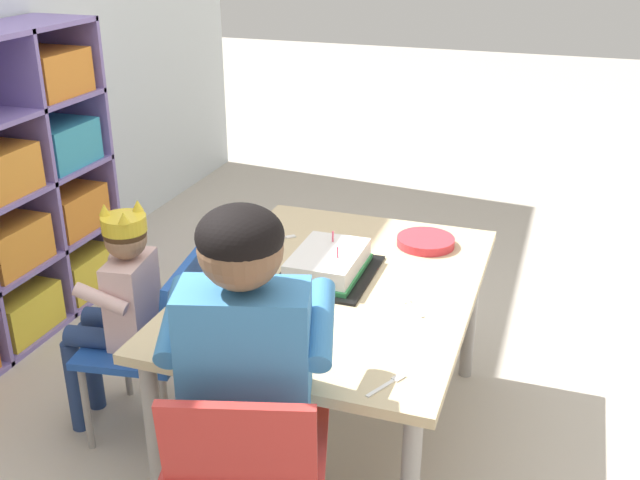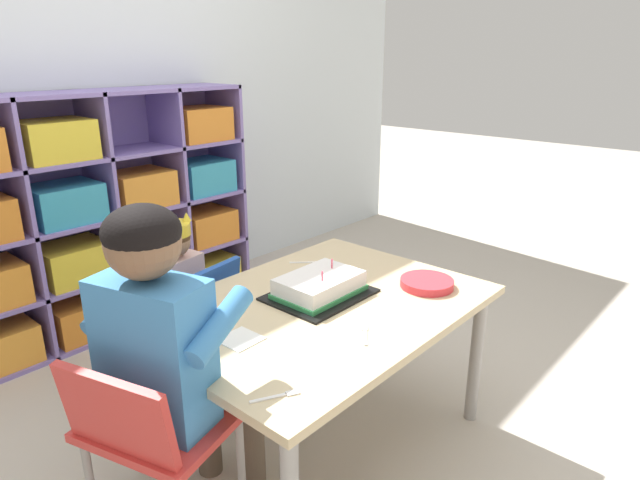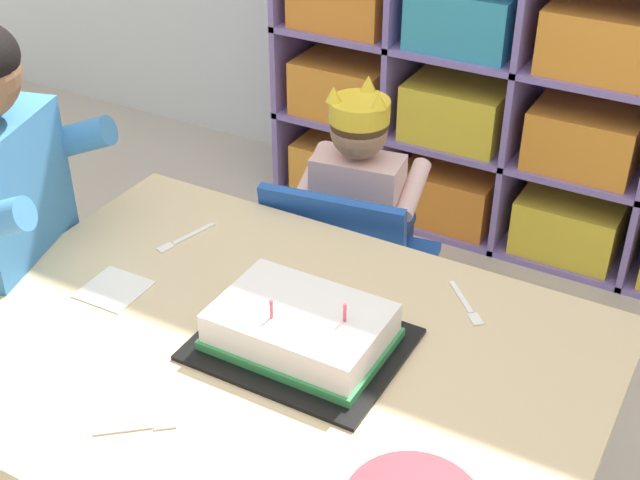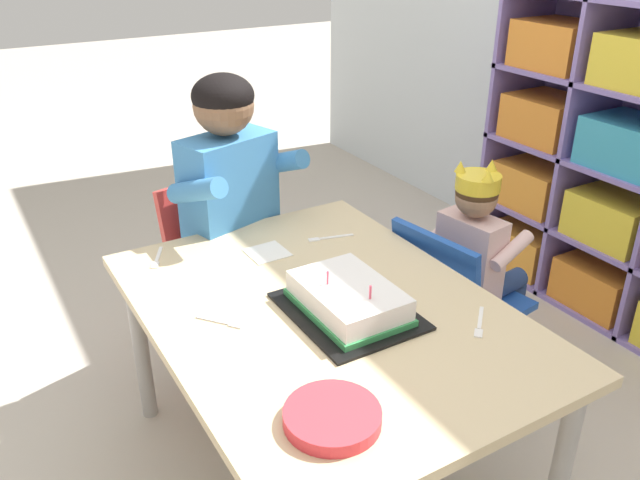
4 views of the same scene
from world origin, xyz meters
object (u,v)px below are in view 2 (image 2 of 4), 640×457
Objects in this scene: classroom_chair_blue at (286,279)px; child_with_crown at (273,245)px; fork_scattered_mid_table at (406,260)px; adult_helper_seated at (131,272)px; classroom_chair_adult_side at (97,333)px; fork_near_cake_tray at (399,233)px; birthday_cake_on_tray at (324,246)px; fork_by_napkin at (437,251)px; paper_plate_stack at (222,286)px; activity_table at (337,284)px; fork_at_table_front_edge at (275,303)px.

child_with_crown is (-0.01, 0.11, 0.12)m from classroom_chair_blue.
adult_helper_seated is at bearing -43.09° from fork_scattered_mid_table.
classroom_chair_adult_side is 1.28m from fork_near_cake_tray.
classroom_chair_blue is 2.01× the size of birthday_cake_on_tray.
child_with_crown is at bearing -67.99° from fork_by_napkin.
adult_helper_seated is (0.11, -0.04, 0.20)m from classroom_chair_adult_side.
fork_scattered_mid_table is (0.20, -0.71, 0.09)m from child_with_crown.
child_with_crown is 4.14× the size of paper_plate_stack.
birthday_cake_on_tray is at bearing -71.28° from classroom_chair_adult_side.
birthday_cake_on_tray is at bearing -68.28° from adult_helper_seated.
fork_near_cake_tray is (0.90, 0.33, -0.00)m from paper_plate_stack.
classroom_chair_adult_side is 0.23m from adult_helper_seated.
activity_table is 6.16× the size of paper_plate_stack.
fork_at_table_front_edge is at bearing -147.08° from activity_table.
activity_table is 0.70m from child_with_crown.
classroom_chair_adult_side is at bearing 90.00° from adult_helper_seated.
fork_by_napkin is (0.78, 0.25, 0.00)m from fork_at_table_front_edge.
activity_table is 9.79× the size of fork_by_napkin.
paper_plate_stack is 0.96m from fork_near_cake_tray.
fork_scattered_mid_table is at bearing -81.88° from classroom_chair_adult_side.
fork_scattered_mid_table and fork_at_table_front_edge have the same top height.
adult_helper_seated is (-0.74, -0.55, 0.14)m from child_with_crown.
child_with_crown is 0.93m from adult_helper_seated.
adult_helper_seated reaches higher than fork_near_cake_tray.
activity_table is 11.04× the size of fork_near_cake_tray.
fork_scattered_mid_table is 1.01× the size of fork_by_napkin.
classroom_chair_adult_side reaches higher than fork_at_table_front_edge.
fork_near_cake_tray and fork_at_table_front_edge have the same top height.
activity_table is 1.67× the size of classroom_chair_adult_side.
fork_by_napkin is at bearing -72.37° from fork_at_table_front_edge.
adult_helper_seated is at bearing 33.18° from child_with_crown.
fork_near_cake_tray and fork_scattered_mid_table have the same top height.
classroom_chair_blue is at bearing 89.73° from child_with_crown.
classroom_chair_adult_side is at bearing 166.44° from activity_table.
activity_table is 1.49× the size of child_with_crown.
classroom_chair_adult_side is 1.25m from fork_by_napkin.
classroom_chair_adult_side is 2.20× the size of birthday_cake_on_tray.
birthday_cake_on_tray is at bearing 61.58° from fork_near_cake_tray.
activity_table is 0.58m from fork_near_cake_tray.
classroom_chair_blue is 5.33× the size of fork_by_napkin.
birthday_cake_on_tray reaches higher than fork_by_napkin.
fork_near_cake_tray is (1.15, 0.18, -0.05)m from adult_helper_seated.
activity_table is at bearing 0.07° from paper_plate_stack.
fork_at_table_front_edge is 1.14× the size of fork_by_napkin.
fork_at_table_front_edge is (-0.38, -0.40, -0.03)m from birthday_cake_on_tray.
paper_plate_stack is at bearing 46.34° from classroom_chair_blue.
fork_at_table_front_edge is at bearing -112.85° from classroom_chair_adult_side.
fork_scattered_mid_table is at bearing 102.48° from fork_near_cake_tray.
birthday_cake_on_tray reaches higher than activity_table.
classroom_chair_adult_side is at bearing 179.78° from birthday_cake_on_tray.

